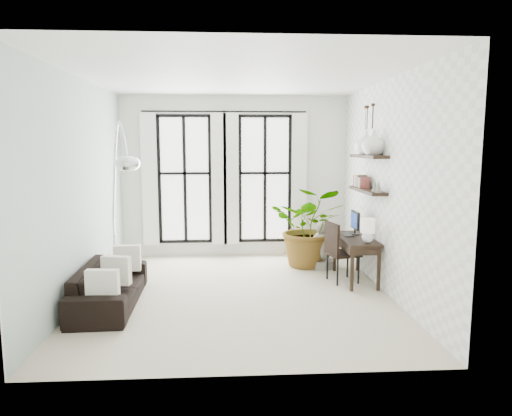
{
  "coord_description": "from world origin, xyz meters",
  "views": [
    {
      "loc": [
        -0.12,
        -6.67,
        2.22
      ],
      "look_at": [
        0.29,
        0.3,
        1.26
      ],
      "focal_mm": 32.0,
      "sensor_mm": 36.0,
      "label": 1
    }
  ],
  "objects": [
    {
      "name": "buddha",
      "position": [
        1.57,
        1.41,
        0.36
      ],
      "size": [
        0.48,
        0.48,
        0.86
      ],
      "color": "gray",
      "rests_on": "floor"
    },
    {
      "name": "wall_left",
      "position": [
        -2.25,
        0.0,
        1.6
      ],
      "size": [
        0.0,
        5.0,
        5.0
      ],
      "primitive_type": "plane",
      "rotation": [
        1.57,
        0.0,
        1.57
      ],
      "color": "#A9BCB2",
      "rests_on": "floor"
    },
    {
      "name": "throw_pillows",
      "position": [
        -1.7,
        -0.4,
        0.5
      ],
      "size": [
        0.4,
        1.52,
        0.4
      ],
      "color": "silver",
      "rests_on": "sofa"
    },
    {
      "name": "vase_b",
      "position": [
        2.11,
        0.71,
        2.27
      ],
      "size": [
        0.37,
        0.37,
        0.38
      ],
      "primitive_type": "imported",
      "color": "white",
      "rests_on": "shelf_upper"
    },
    {
      "name": "sofa",
      "position": [
        -1.8,
        -0.4,
        0.28
      ],
      "size": [
        0.82,
        1.96,
        0.57
      ],
      "primitive_type": "imported",
      "rotation": [
        0.0,
        0.0,
        1.6
      ],
      "color": "black",
      "rests_on": "floor"
    },
    {
      "name": "plant",
      "position": [
        1.35,
        1.52,
        0.74
      ],
      "size": [
        1.62,
        1.5,
        1.48
      ],
      "primitive_type": "imported",
      "rotation": [
        0.0,
        0.0,
        -0.3
      ],
      "color": "#2D7228",
      "rests_on": "floor"
    },
    {
      "name": "wall_shelves",
      "position": [
        2.11,
        0.6,
        1.73
      ],
      "size": [
        0.25,
        1.3,
        0.6
      ],
      "color": "black",
      "rests_on": "wall_right"
    },
    {
      "name": "arc_lamp",
      "position": [
        -1.7,
        -0.0,
        1.94
      ],
      "size": [
        0.76,
        1.07,
        2.57
      ],
      "color": "silver",
      "rests_on": "floor"
    },
    {
      "name": "wall_right",
      "position": [
        2.25,
        0.0,
        1.6
      ],
      "size": [
        0.0,
        5.0,
        5.0
      ],
      "primitive_type": "plane",
      "rotation": [
        1.57,
        0.0,
        -1.57
      ],
      "color": "white",
      "rests_on": "floor"
    },
    {
      "name": "vase_a",
      "position": [
        2.11,
        0.31,
        2.27
      ],
      "size": [
        0.37,
        0.37,
        0.38
      ],
      "primitive_type": "imported",
      "color": "white",
      "rests_on": "shelf_upper"
    },
    {
      "name": "wall_back",
      "position": [
        0.0,
        2.5,
        1.6
      ],
      "size": [
        4.5,
        0.0,
        4.5
      ],
      "primitive_type": "plane",
      "rotation": [
        1.57,
        0.0,
        0.0
      ],
      "color": "white",
      "rests_on": "floor"
    },
    {
      "name": "desk_chair",
      "position": [
        1.65,
        0.5,
        0.56
      ],
      "size": [
        0.56,
        0.56,
        0.99
      ],
      "rotation": [
        0.0,
        0.0,
        0.23
      ],
      "color": "black",
      "rests_on": "floor"
    },
    {
      "name": "windows",
      "position": [
        -0.2,
        2.43,
        1.56
      ],
      "size": [
        3.26,
        0.13,
        2.65
      ],
      "color": "white",
      "rests_on": "wall_back"
    },
    {
      "name": "ceiling",
      "position": [
        0.0,
        0.0,
        3.2
      ],
      "size": [
        5.0,
        5.0,
        0.0
      ],
      "primitive_type": "plane",
      "color": "white",
      "rests_on": "wall_back"
    },
    {
      "name": "floor",
      "position": [
        0.0,
        0.0,
        0.0
      ],
      "size": [
        5.0,
        5.0,
        0.0
      ],
      "primitive_type": "plane",
      "color": "beige",
      "rests_on": "ground"
    },
    {
      "name": "desk",
      "position": [
        1.95,
        0.5,
        0.69
      ],
      "size": [
        0.52,
        1.23,
        1.12
      ],
      "color": "black",
      "rests_on": "floor"
    }
  ]
}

